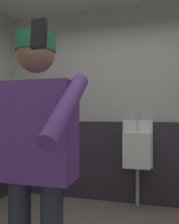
{
  "coord_description": "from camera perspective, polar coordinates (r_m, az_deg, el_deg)",
  "views": [
    {
      "loc": [
        0.32,
        -1.55,
        1.23
      ],
      "look_at": [
        -0.19,
        0.32,
        1.25
      ],
      "focal_mm": 36.39,
      "sensor_mm": 36.0,
      "label": 1
    }
  ],
  "objects": [
    {
      "name": "person",
      "position": [
        1.46,
        -13.54,
        -8.3
      ],
      "size": [
        0.71,
        0.6,
        1.73
      ],
      "color": "#2D3342",
      "rests_on": "ground_plane"
    },
    {
      "name": "soap_dispenser",
      "position": [
        3.58,
        -12.76,
        0.64
      ],
      "size": [
        0.1,
        0.07,
        0.18
      ],
      "primitive_type": "cube",
      "color": "silver"
    },
    {
      "name": "wall_back",
      "position": [
        3.28,
        9.49,
        2.06
      ],
      "size": [
        4.23,
        0.12,
        2.76
      ],
      "primitive_type": "cube",
      "color": "#B2B2AD",
      "rests_on": "ground_plane"
    },
    {
      "name": "cell_phone",
      "position": [
        0.91,
        -12.59,
        18.61
      ],
      "size": [
        0.06,
        0.04,
        0.11
      ],
      "primitive_type": "cube",
      "rotation": [
        -0.1,
        0.0,
        -0.1
      ],
      "color": "black"
    },
    {
      "name": "urinal_solo",
      "position": [
        3.09,
        11.86,
        -8.98
      ],
      "size": [
        0.4,
        0.34,
        1.24
      ],
      "color": "white",
      "rests_on": "ground_plane"
    },
    {
      "name": "wainscot_band_back",
      "position": [
        3.28,
        9.38,
        -12.31
      ],
      "size": [
        3.63,
        0.03,
        1.12
      ],
      "primitive_type": "cube",
      "color": "#2D2833",
      "rests_on": "ground_plane"
    }
  ]
}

